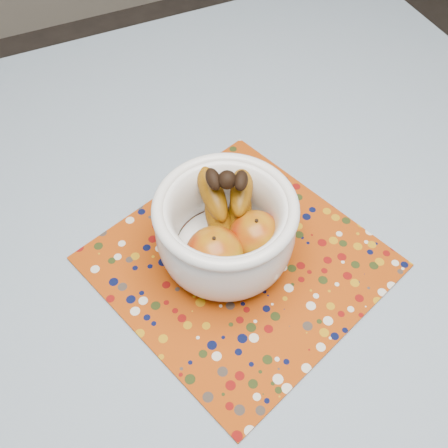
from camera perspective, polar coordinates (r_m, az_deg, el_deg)
name	(u,v)px	position (r m, az deg, el deg)	size (l,w,h in m)	color
table	(238,296)	(0.85, 1.53, -7.81)	(1.20, 1.20, 0.75)	brown
tablecloth	(239,269)	(0.78, 1.66, -4.90)	(1.32, 1.32, 0.01)	slate
placemat	(239,262)	(0.78, 1.69, -4.13)	(0.36, 0.36, 0.00)	#983708
fruit_bowl	(228,225)	(0.73, 0.47, -0.07)	(0.20, 0.20, 0.14)	white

